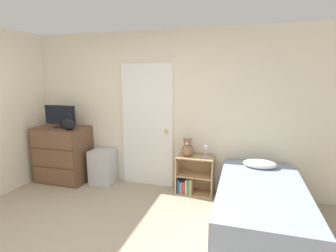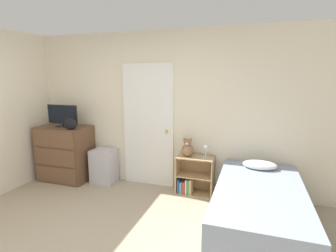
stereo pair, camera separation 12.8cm
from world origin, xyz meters
name	(u,v)px [view 1 (the left image)]	position (x,y,z in m)	size (l,w,h in m)	color
wall_back	(148,110)	(0.00, 2.24, 1.27)	(10.00, 0.06, 2.55)	beige
door_closed	(148,126)	(0.00, 2.19, 1.02)	(0.88, 0.09, 2.04)	white
dresser	(63,154)	(-1.50, 1.91, 0.48)	(0.89, 0.56, 0.97)	brown
tv	(60,116)	(-1.49, 1.90, 1.17)	(0.59, 0.16, 0.38)	black
handbag	(68,124)	(-1.20, 1.73, 1.07)	(0.25, 0.10, 0.28)	black
storage_bin	(103,166)	(-0.78, 2.02, 0.29)	(0.39, 0.35, 0.58)	silver
bookshelf	(192,178)	(0.80, 2.05, 0.24)	(0.58, 0.30, 0.60)	tan
teddy_bear	(188,148)	(0.72, 2.04, 0.73)	(0.19, 0.19, 0.29)	#8C6647
desk_lamp	(207,149)	(1.02, 2.00, 0.76)	(0.11, 0.10, 0.23)	#B2B2B7
bed	(261,209)	(1.78, 1.23, 0.29)	(1.02, 1.94, 0.68)	brown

